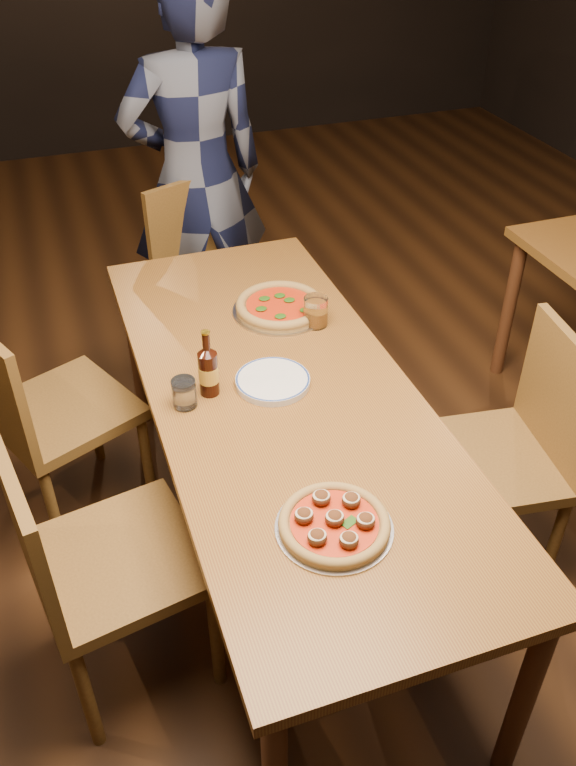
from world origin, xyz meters
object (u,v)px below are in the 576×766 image
object	(u,v)px
chair_main_nw	(118,558)
chair_end	(222,288)
chair_main_e	(488,459)
chair_main_sw	(63,409)
diner	(196,177)
pizza_meatball	(334,523)
plate_stack	(273,381)
amber_glass	(316,311)
table_main	(283,410)
pizza_margherita	(280,306)
beer_bottle	(208,372)
water_glass	(184,393)

from	to	relation	value
chair_main_nw	chair_end	world-z (taller)	chair_main_nw
chair_main_nw	chair_main_e	distance (m)	1.22
chair_main_sw	diner	world-z (taller)	diner
pizza_meatball	plate_stack	bearing A→B (deg)	86.13
pizza_meatball	amber_glass	size ratio (longest dim) A/B	2.79
table_main	chair_end	world-z (taller)	chair_end
table_main	chair_main_sw	distance (m)	0.85
plate_stack	chair_main_nw	bearing A→B (deg)	-151.28
pizza_margherita	pizza_meatball	bearing A→B (deg)	-101.16
amber_glass	chair_end	bearing A→B (deg)	99.37
pizza_meatball	diner	bearing A→B (deg)	86.06
chair_main_sw	amber_glass	world-z (taller)	chair_main_sw
beer_bottle	amber_glass	size ratio (longest dim) A/B	2.06
table_main	water_glass	size ratio (longest dim) A/B	21.81
chair_main_sw	plate_stack	bearing A→B (deg)	-148.14
chair_main_nw	water_glass	xyz separation A→B (m)	(0.28, 0.30, 0.30)
pizza_margherita	chair_main_sw	bearing A→B (deg)	177.81
table_main	water_glass	bearing A→B (deg)	173.46
chair_end	plate_stack	world-z (taller)	chair_end
table_main	chair_end	xyz separation A→B (m)	(0.10, 1.14, -0.19)
chair_main_nw	chair_end	distance (m)	1.56
plate_stack	amber_glass	size ratio (longest dim) A/B	2.20
table_main	diner	size ratio (longest dim) A/B	1.12
beer_bottle	diner	size ratio (longest dim) A/B	0.12
chair_end	table_main	bearing A→B (deg)	-117.65
chair_main_e	pizza_margherita	distance (m)	0.90
pizza_meatball	diner	world-z (taller)	diner
table_main	chair_main_nw	world-z (taller)	chair_main_nw
chair_end	amber_glass	bearing A→B (deg)	-103.31
pizza_meatball	pizza_margherita	size ratio (longest dim) A/B	0.87
water_glass	diner	size ratio (longest dim) A/B	0.05
pizza_meatball	pizza_margherita	xyz separation A→B (m)	(0.20, 1.03, 0.00)
chair_main_sw	amber_glass	xyz separation A→B (m)	(0.90, -0.15, 0.32)
chair_main_e	plate_stack	xyz separation A→B (m)	(-0.65, 0.29, 0.28)
pizza_margherita	diner	distance (m)	0.99
chair_main_nw	water_glass	distance (m)	0.51
chair_main_sw	plate_stack	size ratio (longest dim) A/B	4.15
chair_main_e	water_glass	bearing A→B (deg)	-98.68
beer_bottle	amber_glass	distance (m)	0.52
amber_glass	table_main	bearing A→B (deg)	-125.26
amber_glass	pizza_meatball	bearing A→B (deg)	-107.94
plate_stack	pizza_margherita	bearing A→B (deg)	68.41
pizza_meatball	water_glass	bearing A→B (deg)	111.67
chair_end	diner	world-z (taller)	diner
beer_bottle	chair_main_sw	bearing A→B (deg)	137.58
chair_main_nw	water_glass	world-z (taller)	chair_main_nw
water_glass	plate_stack	bearing A→B (deg)	2.72
chair_end	water_glass	size ratio (longest dim) A/B	10.58
beer_bottle	water_glass	size ratio (longest dim) A/B	2.39
chair_main_e	amber_glass	size ratio (longest dim) A/B	9.06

